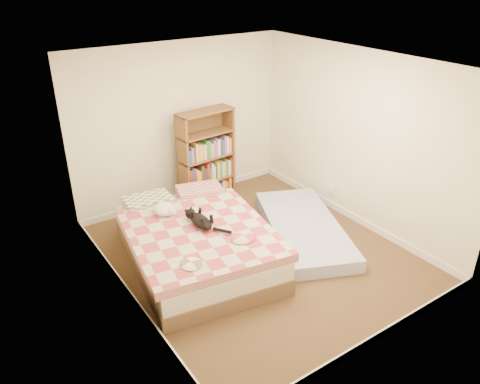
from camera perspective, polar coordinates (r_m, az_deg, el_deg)
room at (r=5.72m, az=2.12°, el=2.53°), size 3.51×4.01×2.51m
bed at (r=6.06m, az=-5.51°, el=-6.00°), size 1.95×2.50×0.61m
bookshelf at (r=7.42m, az=-4.16°, el=2.86°), size 0.93×0.38×1.51m
floor_mattress at (r=6.72m, az=7.79°, el=-4.42°), size 1.70×2.30×0.19m
black_cat at (r=5.83m, az=-4.92°, el=-3.44°), size 0.25×0.72×0.16m
white_dog at (r=6.14m, az=-9.10°, el=-2.06°), size 0.37×0.39×0.15m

